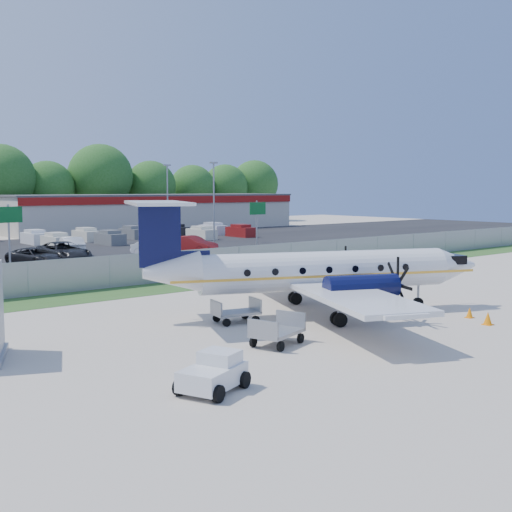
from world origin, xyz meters
TOP-DOWN VIEW (x-y plane):
  - ground at (0.00, 0.00)m, footprint 170.00×170.00m
  - grass_verge at (0.00, 12.00)m, footprint 170.00×4.00m
  - access_road at (0.00, 19.00)m, footprint 170.00×8.00m
  - parking_lot at (0.00, 40.00)m, footprint 170.00×32.00m
  - perimeter_fence at (0.00, 14.00)m, footprint 120.00×0.06m
  - building_east at (26.00, 61.98)m, footprint 44.40×12.40m
  - sign_left at (-8.00, 22.91)m, footprint 1.80×0.26m
  - sign_mid at (3.00, 22.91)m, footprint 1.80×0.26m
  - sign_right at (14.00, 22.91)m, footprint 1.80×0.26m
  - light_pole_ne at (20.00, 38.00)m, footprint 0.90×0.35m
  - light_pole_se at (20.00, 48.00)m, footprint 0.90×0.35m
  - aircraft at (-0.97, 0.16)m, footprint 17.73×17.22m
  - pushback_tug at (-11.74, -6.35)m, footprint 2.48×2.19m
  - baggage_cart_near at (-5.24, 1.03)m, footprint 2.27×1.65m
  - baggage_cart_far at (-6.55, -3.30)m, footprint 2.52×1.95m
  - cone_nose at (3.97, -5.05)m, footprint 0.35×0.35m
  - cone_port_wing at (3.21, -6.45)m, footprint 0.42×0.42m
  - cone_starboard_wing at (4.90, 10.35)m, footprint 0.43×0.43m
  - road_car_mid at (11.11, 19.81)m, footprint 4.17×2.93m
  - road_car_east at (33.86, 17.20)m, footprint 5.72×2.97m
  - parked_car_b at (-4.28, 28.25)m, footprint 3.79×5.63m
  - parked_car_c at (-1.62, 29.13)m, footprint 2.96×6.20m
  - parked_car_d at (6.65, 28.72)m, footprint 2.98×4.49m
  - parked_car_e at (10.63, 28.47)m, footprint 3.49×5.33m
  - parked_car_g at (1.31, 34.46)m, footprint 2.88×5.35m
  - far_parking_rows at (0.00, 45.00)m, footprint 56.00×10.00m

SIDE VIEW (x-z plane):
  - ground at x=0.00m, z-range 0.00..0.00m
  - road_car_mid at x=11.11m, z-range -0.66..0.66m
  - road_car_east at x=33.86m, z-range -0.77..0.77m
  - parked_car_b at x=-4.28m, z-range -0.72..0.72m
  - parked_car_c at x=-1.62m, z-range -0.85..0.85m
  - parked_car_d at x=6.65m, z-range -0.70..0.70m
  - parked_car_e at x=10.63m, z-range -0.83..0.83m
  - parked_car_g at x=1.31m, z-range -0.84..0.84m
  - far_parking_rows at x=0.00m, z-range -0.80..0.80m
  - grass_verge at x=0.00m, z-range 0.00..0.02m
  - access_road at x=0.00m, z-range 0.00..0.02m
  - parking_lot at x=0.00m, z-range 0.00..0.02m
  - cone_nose at x=3.97m, z-range -0.01..0.48m
  - cone_port_wing at x=3.21m, z-range -0.02..0.57m
  - cone_starboard_wing at x=4.90m, z-range -0.02..0.60m
  - baggage_cart_near at x=-5.24m, z-range -0.04..1.04m
  - baggage_cart_far at x=-6.55m, z-range -0.04..1.12m
  - pushback_tug at x=-11.74m, z-range -0.02..1.13m
  - perimeter_fence at x=0.00m, z-range 0.01..2.00m
  - aircraft at x=-0.97m, z-range -0.63..4.87m
  - building_east at x=26.00m, z-range 0.01..5.25m
  - sign_left at x=-8.00m, z-range 1.11..6.11m
  - sign_mid at x=3.00m, z-range 1.11..6.11m
  - sign_right at x=14.00m, z-range 1.11..6.11m
  - light_pole_ne at x=20.00m, z-range 0.69..9.78m
  - light_pole_se at x=20.00m, z-range 0.69..9.78m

